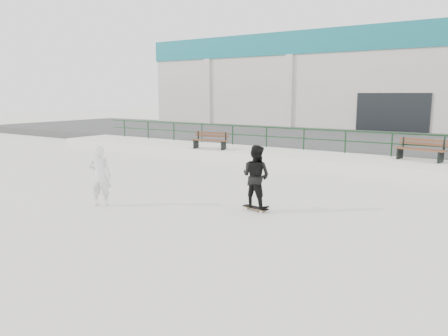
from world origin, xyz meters
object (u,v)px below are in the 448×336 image
Objects in this scene: standing_skater at (256,176)px; seated_skater at (100,176)px; bench_left at (210,140)px; bench_right at (421,150)px; skateboard at (256,208)px.

standing_skater is 4.38m from seated_skater.
bench_left is 1.08× the size of standing_skater.
seated_skater is (-6.57, -10.61, -0.07)m from bench_right.
bench_left reaches higher than skateboard.
bench_left is 9.41m from seated_skater.
seated_skater is at bearing 30.74° from standing_skater.
standing_skater reaches higher than bench_left.
standing_skater is at bearing -95.60° from bench_right.
standing_skater is at bearing -56.73° from bench_left.
seated_skater reaches higher than skateboard.
bench_left is at bearing -43.12° from standing_skater.
bench_right is 1.15× the size of seated_skater.
seated_skater is (-3.92, -1.96, -0.08)m from standing_skater.
bench_right is 2.47× the size of skateboard.
seated_skater reaches higher than bench_left.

